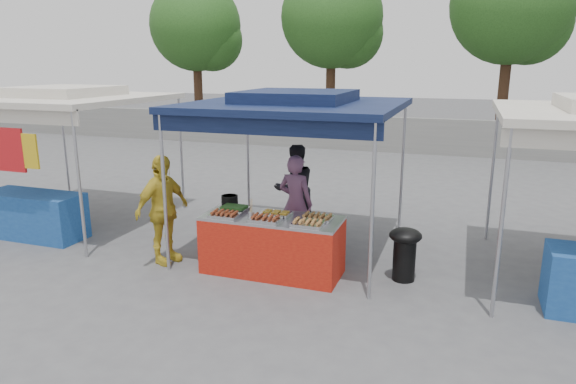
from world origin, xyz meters
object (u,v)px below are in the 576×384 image
(cooking_pot, at_px, (230,200))
(wok_burner, at_px, (405,249))
(vendor_woman, at_px, (296,203))
(helper_man, at_px, (295,189))
(customer_person, at_px, (162,210))
(vendor_table, at_px, (272,245))

(cooking_pot, relative_size, wok_burner, 0.33)
(cooking_pot, distance_m, wok_burner, 2.74)
(vendor_woman, distance_m, helper_man, 0.99)
(wok_burner, bearing_deg, vendor_woman, 160.78)
(vendor_woman, bearing_deg, customer_person, 41.64)
(helper_man, bearing_deg, vendor_woman, 68.06)
(vendor_table, bearing_deg, helper_man, 98.77)
(vendor_table, bearing_deg, wok_burner, 11.23)
(vendor_woman, height_order, helper_man, helper_man)
(wok_burner, bearing_deg, helper_man, 143.70)
(vendor_table, bearing_deg, cooking_pot, 155.55)
(wok_burner, xyz_separation_m, helper_man, (-2.15, 1.55, 0.34))
(cooking_pot, bearing_deg, vendor_woman, 34.56)
(vendor_woman, xyz_separation_m, helper_man, (-0.32, 0.93, 0.01))
(cooking_pot, distance_m, helper_man, 1.64)
(cooking_pot, distance_m, customer_person, 1.02)
(cooking_pot, relative_size, helper_man, 0.16)
(customer_person, bearing_deg, wok_burner, -65.39)
(vendor_table, distance_m, customer_person, 1.76)
(vendor_woman, relative_size, customer_person, 0.95)
(vendor_table, xyz_separation_m, cooking_pot, (-0.85, 0.39, 0.50))
(vendor_woman, distance_m, customer_person, 2.08)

